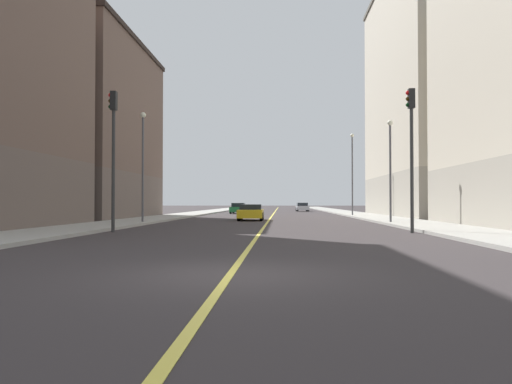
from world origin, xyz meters
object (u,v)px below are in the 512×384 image
street_lamp_left_far (352,166)px  car_yellow (251,212)px  building_left_mid (441,94)px  street_lamp_left_near (390,159)px  car_silver (302,207)px  street_lamp_right_near (143,155)px  building_right_midblock (77,130)px  traffic_light_left_near (411,141)px  car_green (238,208)px  traffic_light_right_near (113,142)px

street_lamp_left_far → car_yellow: (-9.42, -10.92, -4.35)m
building_left_mid → street_lamp_left_near: building_left_mid is taller
building_left_mid → car_silver: building_left_mid is taller
street_lamp_left_near → street_lamp_right_near: size_ratio=0.92×
building_left_mid → car_yellow: size_ratio=5.31×
car_silver → car_yellow: bearing=-98.2°
building_right_midblock → street_lamp_right_near: bearing=-49.8°
street_lamp_left_near → street_lamp_left_far: street_lamp_left_far is taller
traffic_light_left_near → car_silver: bearing=92.9°
building_right_midblock → street_lamp_left_far: 26.03m
car_yellow → traffic_light_left_near: bearing=-61.6°
building_right_midblock → car_yellow: size_ratio=3.85×
building_right_midblock → car_silver: (20.93, 35.64, -7.06)m
building_left_mid → street_lamp_right_near: (-24.74, -18.04, -7.69)m
building_right_midblock → car_silver: size_ratio=4.20×
car_yellow → car_silver: size_ratio=1.09×
street_lamp_right_near → car_yellow: (6.60, 7.01, -3.84)m
street_lamp_left_far → car_green: street_lamp_left_far is taller
street_lamp_right_near → car_silver: 47.70m
building_right_midblock → car_yellow: (15.32, -3.30, -7.08)m
building_right_midblock → street_lamp_left_far: size_ratio=2.18×
traffic_light_left_near → street_lamp_left_near: street_lamp_left_near is taller
car_silver → street_lamp_left_near: bearing=-85.2°
car_silver → street_lamp_right_near: bearing=-104.9°
car_yellow → car_green: 23.40m
street_lamp_left_far → car_silver: size_ratio=1.93×
car_silver → street_lamp_left_far: bearing=-82.3°
building_left_mid → street_lamp_left_near: 21.05m
building_left_mid → car_yellow: building_left_mid is taller
street_lamp_left_far → car_yellow: size_ratio=1.77×
car_green → building_left_mid: bearing=-29.9°
car_green → car_yellow: bearing=-82.6°
street_lamp_left_near → car_green: (-12.43, 29.59, -3.54)m
building_left_mid → street_lamp_left_far: 11.30m
traffic_light_left_near → street_lamp_left_far: (1.02, 26.49, 0.71)m
street_lamp_right_near → car_silver: size_ratio=1.70×
car_yellow → car_green: bearing=97.4°
building_right_midblock → traffic_light_left_near: 30.51m
traffic_light_left_near → street_lamp_left_near: 9.23m
building_left_mid → traffic_light_left_near: 29.40m
building_left_mid → car_silver: bearing=114.2°
street_lamp_left_near → building_right_midblock: bearing=158.6°
traffic_light_right_near → street_lamp_left_near: 17.62m
building_left_mid → building_right_midblock: 34.63m
building_left_mid → traffic_light_right_near: (-23.76, -26.60, -7.87)m
traffic_light_right_near → street_lamp_left_near: size_ratio=1.02×
street_lamp_right_near → car_silver: bearing=75.1°
traffic_light_right_near → building_left_mid: bearing=48.2°
building_left_mid → traffic_light_left_near: size_ratio=3.64×
street_lamp_left_far → building_left_mid: bearing=0.7°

